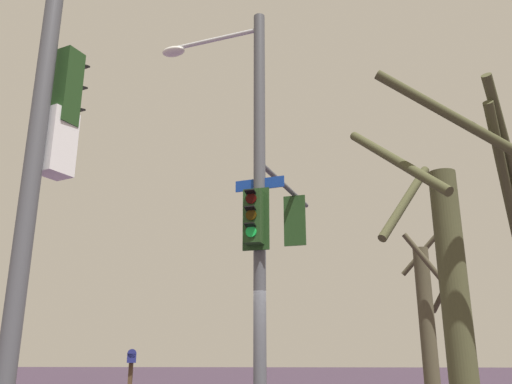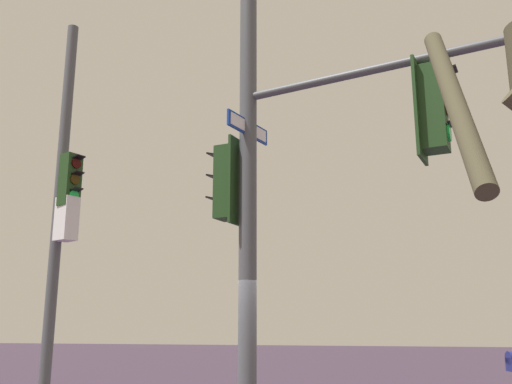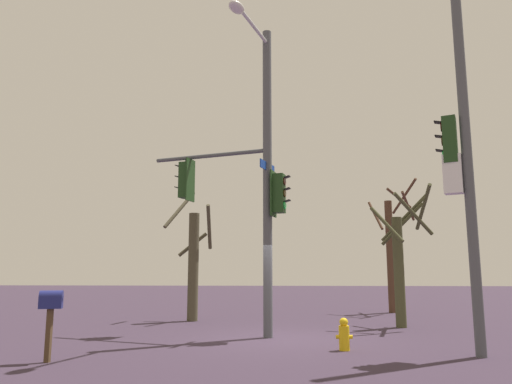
{
  "view_description": "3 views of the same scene",
  "coord_description": "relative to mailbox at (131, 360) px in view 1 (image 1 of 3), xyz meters",
  "views": [
    {
      "loc": [
        10.29,
        0.64,
        1.33
      ],
      "look_at": [
        -0.11,
        0.21,
        4.5
      ],
      "focal_mm": 36.99,
      "sensor_mm": 36.0,
      "label": 1
    },
    {
      "loc": [
        -1.96,
        7.97,
        1.94
      ],
      "look_at": [
        -0.52,
        0.58,
        3.69
      ],
      "focal_mm": 39.22,
      "sensor_mm": 36.0,
      "label": 2
    },
    {
      "loc": [
        -0.02,
        -13.08,
        1.85
      ],
      "look_at": [
        -0.68,
        0.42,
        4.03
      ],
      "focal_mm": 33.39,
      "sensor_mm": 36.0,
      "label": 3
    }
  ],
  "objects": [
    {
      "name": "main_signal_pole_assembly",
      "position": [
        3.86,
        3.7,
        3.57
      ],
      "size": [
        4.19,
        3.73,
        8.88
      ],
      "rotation": [
        0.0,
        0.0,
        2.82
      ],
      "color": "#4C4F54",
      "rests_on": "ground"
    },
    {
      "name": "secondary_pole_assembly",
      "position": [
        8.8,
        1.06,
        3.15
      ],
      "size": [
        0.75,
        0.49,
        8.38
      ],
      "rotation": [
        0.0,
        0.0,
        2.68
      ],
      "color": "#4C4F54",
      "rests_on": "ground"
    },
    {
      "name": "mailbox",
      "position": [
        0.0,
        0.0,
        0.0
      ],
      "size": [
        0.49,
        0.35,
        1.41
      ],
      "rotation": [
        0.0,
        0.0,
        4.99
      ],
      "color": "#4C3823",
      "rests_on": "ground"
    },
    {
      "name": "bare_tree_across_street",
      "position": [
        8.61,
        6.15,
        1.1
      ],
      "size": [
        2.03,
        2.27,
        4.51
      ],
      "color": "#46472B",
      "rests_on": "ground"
    },
    {
      "name": "bare_tree_corner",
      "position": [
        1.51,
        7.71,
        1.05
      ],
      "size": [
        1.77,
        1.69,
        4.85
      ],
      "color": "#48432F",
      "rests_on": "ground"
    }
  ]
}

